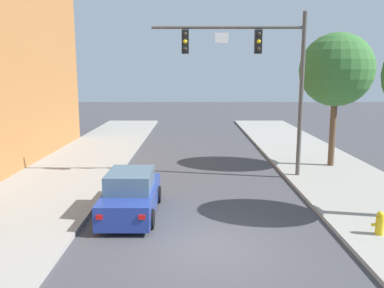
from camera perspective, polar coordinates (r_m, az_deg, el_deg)
ground_plane at (r=11.59m, az=2.42°, el=-14.83°), size 120.00×120.00×0.00m
traffic_signal_mast at (r=18.44m, az=9.93°, el=11.44°), size 6.95×0.38×7.50m
car_lead_blue at (r=14.00m, az=-8.67°, el=-7.30°), size 1.84×4.24×1.60m
fire_hydrant at (r=13.18m, az=25.80°, el=-10.33°), size 0.48×0.24×0.72m
street_tree_second at (r=21.48m, az=20.43°, el=10.04°), size 3.71×3.71×6.82m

